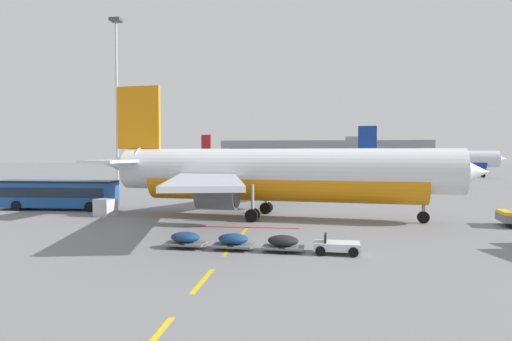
{
  "coord_description": "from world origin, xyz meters",
  "views": [
    {
      "loc": [
        22.79,
        -12.39,
        5.79
      ],
      "look_at": [
        17.3,
        33.43,
        4.0
      ],
      "focal_mm": 31.5,
      "sensor_mm": 36.0,
      "label": 1
    }
  ],
  "objects_px": {
    "apron_light_mast_near": "(117,84)",
    "airliner_foreground": "(275,174)",
    "airliner_mid_left": "(426,160)",
    "baggage_train": "(258,242)",
    "airliner_far_center": "(235,163)",
    "uld_cargo_container": "(105,207)",
    "catering_truck": "(332,184)",
    "apron_shuttle_bus": "(58,193)"
  },
  "relations": [
    {
      "from": "airliner_foreground",
      "to": "airliner_far_center",
      "type": "distance_m",
      "value": 71.58
    },
    {
      "from": "airliner_foreground",
      "to": "apron_light_mast_near",
      "type": "height_order",
      "value": "apron_light_mast_near"
    },
    {
      "from": "uld_cargo_container",
      "to": "apron_light_mast_near",
      "type": "distance_m",
      "value": 39.29
    },
    {
      "from": "airliner_foreground",
      "to": "baggage_train",
      "type": "relative_size",
      "value": 2.98
    },
    {
      "from": "airliner_foreground",
      "to": "airliner_far_center",
      "type": "bearing_deg",
      "value": 102.4
    },
    {
      "from": "airliner_far_center",
      "to": "uld_cargo_container",
      "type": "bearing_deg",
      "value": -90.18
    },
    {
      "from": "airliner_far_center",
      "to": "apron_shuttle_bus",
      "type": "bearing_deg",
      "value": -96.21
    },
    {
      "from": "baggage_train",
      "to": "airliner_far_center",
      "type": "bearing_deg",
      "value": 100.46
    },
    {
      "from": "apron_shuttle_bus",
      "to": "baggage_train",
      "type": "bearing_deg",
      "value": -36.65
    },
    {
      "from": "airliner_far_center",
      "to": "apron_light_mast_near",
      "type": "relative_size",
      "value": 0.96
    },
    {
      "from": "airliner_foreground",
      "to": "uld_cargo_container",
      "type": "distance_m",
      "value": 15.92
    },
    {
      "from": "baggage_train",
      "to": "uld_cargo_container",
      "type": "distance_m",
      "value": 20.28
    },
    {
      "from": "baggage_train",
      "to": "airliner_foreground",
      "type": "bearing_deg",
      "value": 90.2
    },
    {
      "from": "catering_truck",
      "to": "airliner_mid_left",
      "type": "bearing_deg",
      "value": 64.12
    },
    {
      "from": "airliner_mid_left",
      "to": "uld_cargo_container",
      "type": "xyz_separation_m",
      "value": [
        -46.59,
        -73.58,
        -3.27
      ]
    },
    {
      "from": "airliner_far_center",
      "to": "apron_light_mast_near",
      "type": "bearing_deg",
      "value": -110.03
    },
    {
      "from": "catering_truck",
      "to": "baggage_train",
      "type": "relative_size",
      "value": 0.63
    },
    {
      "from": "airliner_mid_left",
      "to": "apron_shuttle_bus",
      "type": "xyz_separation_m",
      "value": [
        -53.62,
        -69.63,
        -2.32
      ]
    },
    {
      "from": "uld_cargo_container",
      "to": "baggage_train",
      "type": "bearing_deg",
      "value": -39.54
    },
    {
      "from": "airliner_far_center",
      "to": "apron_light_mast_near",
      "type": "distance_m",
      "value": 42.32
    },
    {
      "from": "airliner_far_center",
      "to": "airliner_foreground",
      "type": "bearing_deg",
      "value": -77.6
    },
    {
      "from": "uld_cargo_container",
      "to": "apron_light_mast_near",
      "type": "bearing_deg",
      "value": 112.2
    },
    {
      "from": "apron_light_mast_near",
      "to": "airliner_foreground",
      "type": "bearing_deg",
      "value": -48.03
    },
    {
      "from": "catering_truck",
      "to": "apron_light_mast_near",
      "type": "bearing_deg",
      "value": 163.05
    },
    {
      "from": "catering_truck",
      "to": "baggage_train",
      "type": "distance_m",
      "value": 35.75
    },
    {
      "from": "catering_truck",
      "to": "airliner_far_center",
      "type": "bearing_deg",
      "value": 113.98
    },
    {
      "from": "catering_truck",
      "to": "baggage_train",
      "type": "height_order",
      "value": "catering_truck"
    },
    {
      "from": "apron_light_mast_near",
      "to": "baggage_train",
      "type": "bearing_deg",
      "value": -57.63
    },
    {
      "from": "airliner_far_center",
      "to": "apron_light_mast_near",
      "type": "height_order",
      "value": "apron_light_mast_near"
    },
    {
      "from": "airliner_far_center",
      "to": "uld_cargo_container",
      "type": "distance_m",
      "value": 70.66
    },
    {
      "from": "airliner_foreground",
      "to": "uld_cargo_container",
      "type": "height_order",
      "value": "airliner_foreground"
    },
    {
      "from": "airliner_far_center",
      "to": "uld_cargo_container",
      "type": "relative_size",
      "value": 13.74
    },
    {
      "from": "apron_shuttle_bus",
      "to": "catering_truck",
      "type": "bearing_deg",
      "value": 32.56
    },
    {
      "from": "catering_truck",
      "to": "uld_cargo_container",
      "type": "xyz_separation_m",
      "value": [
        -21.71,
        -22.3,
        -0.85
      ]
    },
    {
      "from": "airliner_mid_left",
      "to": "catering_truck",
      "type": "distance_m",
      "value": 57.05
    },
    {
      "from": "airliner_mid_left",
      "to": "baggage_train",
      "type": "height_order",
      "value": "airliner_mid_left"
    },
    {
      "from": "apron_shuttle_bus",
      "to": "uld_cargo_container",
      "type": "xyz_separation_m",
      "value": [
        7.03,
        -3.95,
        -0.95
      ]
    },
    {
      "from": "apron_shuttle_bus",
      "to": "baggage_train",
      "type": "distance_m",
      "value": 28.28
    },
    {
      "from": "airliner_mid_left",
      "to": "baggage_train",
      "type": "relative_size",
      "value": 3.07
    },
    {
      "from": "baggage_train",
      "to": "apron_light_mast_near",
      "type": "xyz_separation_m",
      "value": [
        -29.12,
        45.94,
        16.74
      ]
    },
    {
      "from": "airliner_foreground",
      "to": "baggage_train",
      "type": "bearing_deg",
      "value": -89.8
    },
    {
      "from": "apron_shuttle_bus",
      "to": "uld_cargo_container",
      "type": "distance_m",
      "value": 8.12
    }
  ]
}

